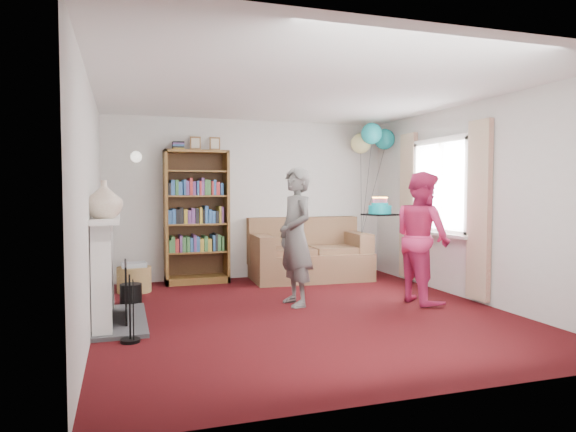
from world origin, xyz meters
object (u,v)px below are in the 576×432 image
object	(u,v)px
bookcase	(196,218)
person_striped	(296,237)
person_magenta	(422,237)
birthday_cake	(380,210)
sofa	(309,256)

from	to	relation	value
bookcase	person_striped	world-z (taller)	bookcase
person_magenta	birthday_cake	size ratio (longest dim) A/B	4.93
birthday_cake	person_striped	bearing A→B (deg)	161.34
person_striped	person_magenta	distance (m)	1.58
person_magenta	birthday_cake	distance (m)	0.68
person_magenta	sofa	bearing A→B (deg)	18.35
bookcase	person_magenta	distance (m)	3.35
sofa	bookcase	bearing A→B (deg)	175.04
sofa	person_magenta	distance (m)	2.20
sofa	person_magenta	xyz separation A→B (m)	(0.76, -2.02, 0.46)
person_magenta	birthday_cake	world-z (taller)	person_magenta
bookcase	person_magenta	xyz separation A→B (m)	(2.48, -2.24, -0.16)
sofa	birthday_cake	bearing A→B (deg)	-82.38
birthday_cake	bookcase	bearing A→B (deg)	130.34
bookcase	person_striped	bearing A→B (deg)	-63.88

